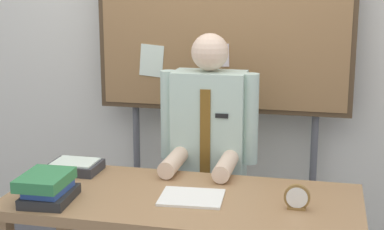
{
  "coord_description": "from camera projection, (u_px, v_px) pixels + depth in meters",
  "views": [
    {
      "loc": [
        0.63,
        -2.5,
        1.72
      ],
      "look_at": [
        0.0,
        0.18,
        1.09
      ],
      "focal_mm": 54.82,
      "sensor_mm": 36.0,
      "label": 1
    }
  ],
  "objects": [
    {
      "name": "person",
      "position": [
        209.0,
        170.0,
        3.31
      ],
      "size": [
        0.55,
        0.56,
        1.44
      ],
      "color": "#2D2D33",
      "rests_on": "ground_plane"
    },
    {
      "name": "open_notebook",
      "position": [
        192.0,
        197.0,
        2.71
      ],
      "size": [
        0.31,
        0.26,
        0.01
      ],
      "primitive_type": "cube",
      "rotation": [
        0.0,
        0.0,
        0.07
      ],
      "color": "white",
      "rests_on": "desk"
    },
    {
      "name": "book_stack",
      "position": [
        47.0,
        188.0,
        2.66
      ],
      "size": [
        0.24,
        0.29,
        0.13
      ],
      "color": "#262626",
      "rests_on": "desk"
    },
    {
      "name": "desk",
      "position": [
        183.0,
        215.0,
        2.76
      ],
      "size": [
        1.64,
        0.73,
        0.74
      ],
      "color": "#9E754C",
      "rests_on": "ground_plane"
    },
    {
      "name": "bulletin_board",
      "position": [
        223.0,
        20.0,
        3.5
      ],
      "size": [
        1.56,
        0.09,
        2.09
      ],
      "color": "#4C3823",
      "rests_on": "ground_plane"
    },
    {
      "name": "paper_tray",
      "position": [
        75.0,
        166.0,
        3.08
      ],
      "size": [
        0.26,
        0.2,
        0.06
      ],
      "color": "#333338",
      "rests_on": "desk"
    },
    {
      "name": "desk_clock",
      "position": [
        297.0,
        198.0,
        2.57
      ],
      "size": [
        0.11,
        0.04,
        0.11
      ],
      "color": "olive",
      "rests_on": "desk"
    },
    {
      "name": "back_wall",
      "position": [
        228.0,
        40.0,
        3.72
      ],
      "size": [
        6.4,
        0.08,
        2.7
      ],
      "primitive_type": "cube",
      "color": "silver",
      "rests_on": "ground_plane"
    }
  ]
}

